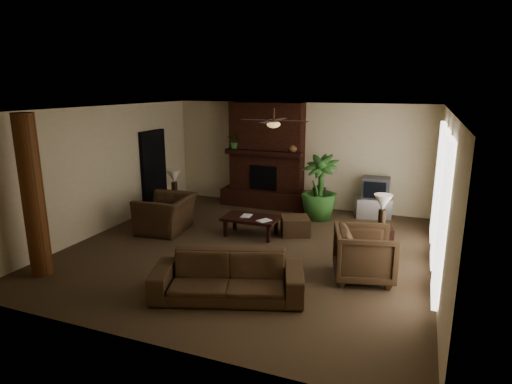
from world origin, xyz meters
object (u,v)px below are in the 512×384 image
at_px(floor_plant, 319,201).
at_px(lamp_right, 383,205).
at_px(log_column, 33,197).
at_px(sofa, 228,270).
at_px(floor_vase, 319,198).
at_px(tv_stand, 373,207).
at_px(armchair_right, 365,252).
at_px(side_table_right, 378,240).
at_px(ottoman, 295,226).
at_px(side_table_left, 176,207).
at_px(lamp_left, 174,178).
at_px(armchair_left, 166,208).
at_px(coffee_table, 251,219).

xyz_separation_m(floor_plant, lamp_right, (1.65, -1.81, 0.55)).
bearing_deg(log_column, sofa, 6.96).
bearing_deg(floor_vase, tv_stand, 11.15).
xyz_separation_m(log_column, armchair_right, (5.30, 1.84, -0.91)).
bearing_deg(side_table_right, tv_stand, 98.94).
xyz_separation_m(sofa, ottoman, (0.17, 3.17, -0.25)).
bearing_deg(side_table_left, armchair_right, -21.01).
xyz_separation_m(lamp_left, lamp_right, (5.05, -0.64, 0.00)).
xyz_separation_m(armchair_right, lamp_right, (0.15, 1.28, 0.51)).
distance_m(armchair_right, lamp_left, 5.29).
relative_size(sofa, side_table_left, 4.22).
height_order(ottoman, tv_stand, tv_stand).
bearing_deg(ottoman, floor_plant, 80.90).
bearing_deg(armchair_left, coffee_table, 94.87).
height_order(side_table_right, lamp_right, lamp_right).
relative_size(tv_stand, side_table_right, 1.55).
xyz_separation_m(sofa, floor_vase, (0.30, 4.87, -0.02)).
xyz_separation_m(sofa, side_table_right, (2.00, 2.71, -0.18)).
relative_size(sofa, armchair_right, 2.35).
bearing_deg(coffee_table, floor_plant, 58.13).
distance_m(sofa, side_table_right, 3.37).
relative_size(armchair_left, ottoman, 2.07).
xyz_separation_m(ottoman, lamp_left, (-3.18, 0.17, 0.80)).
xyz_separation_m(floor_vase, side_table_right, (1.70, -2.17, -0.16)).
relative_size(armchair_left, floor_plant, 0.78).
bearing_deg(sofa, lamp_left, 113.71).
bearing_deg(sofa, armchair_left, 119.84).
xyz_separation_m(armchair_left, armchair_right, (4.52, -0.94, -0.05)).
distance_m(armchair_right, tv_stand, 3.73).
bearing_deg(coffee_table, armchair_right, -26.77).
height_order(floor_plant, side_table_right, floor_plant).
bearing_deg(floor_plant, coffee_table, -121.87).
bearing_deg(ottoman, lamp_left, 176.98).
distance_m(coffee_table, lamp_left, 2.45).
height_order(armchair_left, side_table_right, armchair_left).
height_order(log_column, tv_stand, log_column).
height_order(sofa, floor_plant, sofa).
distance_m(log_column, tv_stand, 7.58).
height_order(side_table_left, lamp_left, lamp_left).
bearing_deg(armchair_left, lamp_right, 87.90).
height_order(log_column, armchair_right, log_column).
height_order(ottoman, side_table_right, side_table_right).
height_order(tv_stand, lamp_left, lamp_left).
bearing_deg(sofa, side_table_right, 35.24).
bearing_deg(side_table_left, floor_plant, 20.06).
bearing_deg(floor_vase, sofa, -93.53).
height_order(lamp_left, lamp_right, same).
height_order(ottoman, lamp_left, lamp_left).
bearing_deg(lamp_right, ottoman, 165.74).
distance_m(log_column, floor_vase, 6.53).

